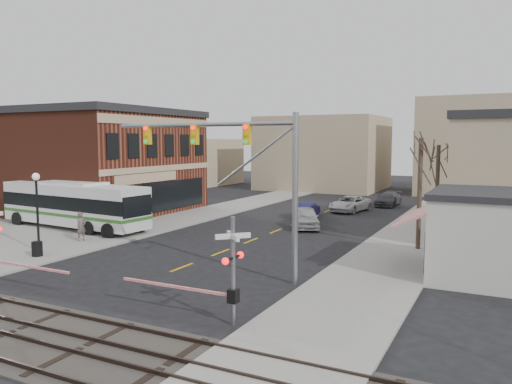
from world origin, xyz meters
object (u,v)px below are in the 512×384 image
Objects in this scene: car_b at (307,209)px; pedestrian_near at (81,226)px; rr_crossing_east at (223,271)px; pedestrian_far at (93,222)px; car_c at (350,204)px; car_d at (388,199)px; trash_bin at (37,249)px; traffic_signal_mast at (241,160)px; car_a at (306,217)px; street_lamp at (37,196)px; transit_bus at (74,204)px.

pedestrian_near reaches higher than car_b.
pedestrian_far is (-17.14, 10.84, -1.02)m from rr_crossing_east.
rr_crossing_east reaches higher than pedestrian_far.
car_c is 1.09× the size of car_d.
trash_bin is at bearing -101.43° from car_c.
traffic_signal_mast is 2.19× the size of car_a.
car_b is 5.73m from car_c.
rr_crossing_east is 3.37× the size of pedestrian_far.
traffic_signal_mast reaches higher than trash_bin.
car_d is at bearing 88.75° from traffic_signal_mast.
rr_crossing_east is at bearing -84.94° from car_d.
street_lamp is 19.19m from car_a.
traffic_signal_mast is 25.47m from car_c.
trash_bin is at bearing -171.54° from traffic_signal_mast.
transit_bus is at bearing 124.61° from trash_bin.
transit_bus is 19.38m from car_b.
pedestrian_far is (-1.28, 2.33, -0.13)m from pedestrian_near.
transit_bus is 2.89× the size of street_lamp.
traffic_signal_mast is at bearing 8.46° from trash_bin.
car_b is at bearing 45.03° from transit_bus.
street_lamp is 0.99× the size of car_a.
transit_bus is at bearing 109.52° from pedestrian_far.
pedestrian_far is (3.06, -1.13, -0.98)m from transit_bus.
trash_bin is at bearing -109.45° from car_d.
pedestrian_far is (-1.43, 5.83, -2.49)m from street_lamp.
trash_bin is 7.15m from pedestrian_far.
rr_crossing_east is 18.02m from pedestrian_near.
rr_crossing_east is at bearing -67.61° from traffic_signal_mast.
pedestrian_near reaches higher than pedestrian_far.
pedestrian_near is 1.16× the size of pedestrian_far.
street_lamp is at bearing 162.30° from rr_crossing_east.
rr_crossing_east is at bearing -30.66° from transit_bus.
car_c reaches higher than car_b.
street_lamp is at bearing -150.02° from car_a.
car_c is at bearing -109.72° from car_d.
car_c reaches higher than car_d.
car_d is (13.94, 31.68, -2.74)m from street_lamp.
traffic_signal_mast is 7.46m from rr_crossing_east.
car_c is (-1.69, 24.92, -5.02)m from traffic_signal_mast.
rr_crossing_east is at bearing -15.53° from trash_bin.
rr_crossing_east is 1.18× the size of car_a.
street_lamp reaches higher than car_d.
car_a is 16.40m from pedestrian_near.
trash_bin is 0.20× the size of car_b.
traffic_signal_mast is at bearing 96.23° from car_b.
car_a is at bearing -12.58° from pedestrian_far.
rr_crossing_east is (20.20, -11.97, 0.03)m from transit_bus.
trash_bin is 28.78m from car_c.
car_c is 23.87m from pedestrian_far.
pedestrian_near is at bearing 55.98° from car_b.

